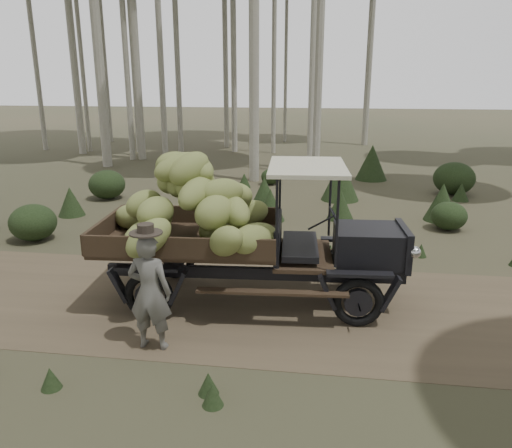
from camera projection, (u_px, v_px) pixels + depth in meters
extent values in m
plane|color=#473D2B|center=(349.00, 311.00, 8.58)|extent=(120.00, 120.00, 0.00)
cube|color=brown|center=(349.00, 311.00, 8.57)|extent=(70.00, 4.00, 0.01)
cube|color=black|center=(367.00, 245.00, 8.58)|extent=(1.16, 1.11, 0.60)
cube|color=black|center=(403.00, 246.00, 8.54)|extent=(0.18, 1.10, 0.68)
cube|color=black|center=(278.00, 237.00, 8.66)|extent=(0.19, 1.54, 0.60)
cube|color=#38281C|center=(191.00, 240.00, 8.80)|extent=(3.19, 2.17, 0.09)
cube|color=#38281C|center=(201.00, 215.00, 9.69)|extent=(3.07, 0.26, 0.35)
cube|color=#38281C|center=(178.00, 248.00, 7.80)|extent=(3.07, 0.26, 0.35)
cube|color=#38281C|center=(105.00, 228.00, 8.86)|extent=(0.19, 1.98, 0.35)
cube|color=beige|center=(307.00, 167.00, 8.28)|extent=(1.38, 1.94, 0.07)
cube|color=black|center=(258.00, 256.00, 9.24)|extent=(5.04, 0.43, 0.20)
cube|color=black|center=(254.00, 273.00, 8.44)|extent=(5.04, 0.43, 0.20)
torus|color=black|center=(347.00, 263.00, 9.63)|extent=(0.84, 0.20, 0.83)
torus|color=black|center=(358.00, 302.00, 7.95)|extent=(0.84, 0.20, 0.83)
torus|color=black|center=(174.00, 259.00, 9.88)|extent=(0.84, 0.20, 0.83)
torus|color=black|center=(149.00, 296.00, 8.20)|extent=(0.84, 0.20, 0.83)
sphere|color=beige|center=(402.00, 234.00, 8.99)|extent=(0.20, 0.20, 0.20)
sphere|color=beige|center=(415.00, 252.00, 8.04)|extent=(0.20, 0.20, 0.20)
ellipsoid|color=olive|center=(130.00, 217.00, 9.28)|extent=(0.99, 0.94, 0.63)
ellipsoid|color=olive|center=(234.00, 211.00, 8.22)|extent=(0.87, 1.06, 0.59)
ellipsoid|color=olive|center=(182.00, 180.00, 8.75)|extent=(0.56, 0.98, 0.75)
ellipsoid|color=olive|center=(178.00, 167.00, 8.46)|extent=(1.01, 1.03, 0.63)
ellipsoid|color=olive|center=(159.00, 220.00, 9.23)|extent=(0.58, 0.81, 0.53)
ellipsoid|color=olive|center=(144.00, 204.00, 8.72)|extent=(0.85, 0.90, 0.61)
ellipsoid|color=olive|center=(170.00, 181.00, 8.81)|extent=(0.44, 0.74, 0.48)
ellipsoid|color=olive|center=(194.00, 173.00, 8.48)|extent=(0.90, 0.47, 0.70)
ellipsoid|color=olive|center=(145.00, 235.00, 8.16)|extent=(0.88, 1.05, 0.69)
ellipsoid|color=olive|center=(203.00, 199.00, 9.06)|extent=(0.77, 0.63, 0.40)
ellipsoid|color=olive|center=(193.00, 182.00, 8.82)|extent=(1.10, 1.03, 0.75)
ellipsoid|color=olive|center=(199.00, 170.00, 8.57)|extent=(0.85, 0.99, 0.51)
ellipsoid|color=olive|center=(246.00, 215.00, 9.11)|extent=(1.02, 0.54, 0.80)
ellipsoid|color=olive|center=(234.00, 197.00, 8.98)|extent=(1.04, 0.99, 0.70)
ellipsoid|color=olive|center=(196.00, 193.00, 8.16)|extent=(0.71, 1.04, 0.68)
ellipsoid|color=olive|center=(189.00, 169.00, 8.31)|extent=(0.97, 1.02, 0.77)
ellipsoid|color=olive|center=(143.00, 213.00, 9.38)|extent=(1.01, 0.96, 0.59)
ellipsoid|color=olive|center=(156.00, 213.00, 8.21)|extent=(0.69, 0.89, 0.55)
ellipsoid|color=olive|center=(196.00, 191.00, 8.38)|extent=(0.83, 0.52, 0.67)
ellipsoid|color=olive|center=(191.00, 172.00, 8.46)|extent=(0.70, 1.06, 0.65)
ellipsoid|color=olive|center=(255.00, 239.00, 7.92)|extent=(0.97, 1.01, 0.51)
ellipsoid|color=olive|center=(214.00, 213.00, 8.00)|extent=(0.87, 0.97, 0.66)
ellipsoid|color=olive|center=(222.00, 193.00, 8.27)|extent=(0.91, 0.88, 0.49)
ellipsoid|color=olive|center=(178.00, 167.00, 8.58)|extent=(1.02, 1.04, 0.70)
ellipsoid|color=olive|center=(215.00, 228.00, 8.60)|extent=(0.75, 0.87, 0.58)
ellipsoid|color=olive|center=(149.00, 238.00, 7.73)|extent=(1.02, 1.01, 0.83)
ellipsoid|color=olive|center=(226.00, 241.00, 7.65)|extent=(0.92, 0.99, 0.77)
imported|color=#595751|center=(150.00, 293.00, 7.20)|extent=(0.66, 0.45, 1.76)
cylinder|color=#2F2821|center=(146.00, 233.00, 6.94)|extent=(0.49, 0.49, 0.02)
cylinder|color=#2F2821|center=(146.00, 229.00, 6.92)|extent=(0.24, 0.24, 0.14)
cylinder|color=#B2AD9E|center=(224.00, 0.00, 26.61)|extent=(0.28, 0.28, 15.69)
ellipsoid|color=#233319|center=(271.00, 177.00, 18.66)|extent=(0.73, 0.73, 0.58)
cone|color=#233319|center=(461.00, 192.00, 16.19)|extent=(0.53, 0.53, 0.59)
cone|color=#233319|center=(372.00, 162.00, 19.45)|extent=(1.23, 1.23, 1.37)
ellipsoid|color=#233319|center=(454.00, 178.00, 16.97)|extent=(1.38, 1.38, 1.10)
cone|color=#233319|center=(270.00, 205.00, 13.91)|extent=(0.82, 0.82, 0.91)
ellipsoid|color=#233319|center=(107.00, 184.00, 16.40)|extent=(1.18, 1.18, 0.95)
cone|color=#233319|center=(191.00, 184.00, 16.32)|extent=(0.90, 0.90, 1.00)
ellipsoid|color=#233319|center=(449.00, 216.00, 13.07)|extent=(0.93, 0.93, 0.74)
ellipsoid|color=#233319|center=(33.00, 222.00, 12.19)|extent=(1.12, 1.12, 0.90)
cone|color=#233319|center=(244.00, 180.00, 18.15)|extent=(0.48, 0.48, 0.53)
cone|color=#233319|center=(341.00, 179.00, 16.21)|extent=(1.23, 1.23, 1.37)
cone|color=#233319|center=(264.00, 196.00, 14.51)|extent=(1.00, 1.00, 1.11)
cone|color=#233319|center=(71.00, 201.00, 14.42)|extent=(0.76, 0.76, 0.85)
cone|color=#233319|center=(341.00, 205.00, 14.04)|extent=(0.76, 0.76, 0.84)
cone|color=#233319|center=(442.00, 202.00, 13.89)|extent=(0.95, 0.95, 1.06)
cone|color=#233319|center=(177.00, 167.00, 19.19)|extent=(0.97, 0.97, 1.07)
cone|color=#233319|center=(208.00, 383.00, 6.30)|extent=(0.27, 0.27, 0.30)
cone|color=#233319|center=(333.00, 255.00, 10.87)|extent=(0.27, 0.27, 0.30)
cone|color=#233319|center=(136.00, 247.00, 11.39)|extent=(0.27, 0.27, 0.30)
cone|color=#233319|center=(213.00, 395.00, 6.07)|extent=(0.27, 0.27, 0.30)
cone|color=#233319|center=(421.00, 250.00, 11.15)|extent=(0.27, 0.27, 0.30)
cone|color=#233319|center=(330.00, 251.00, 11.09)|extent=(0.27, 0.27, 0.30)
cone|color=#233319|center=(50.00, 378.00, 6.41)|extent=(0.27, 0.27, 0.30)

